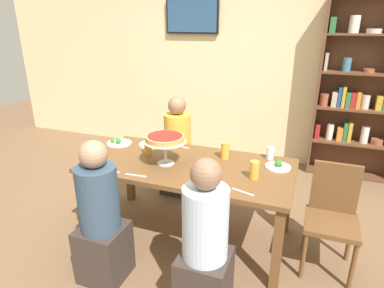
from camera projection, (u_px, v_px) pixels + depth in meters
The scene contains 21 objects.
ground_plane at pixel (188, 234), 3.15m from camera, with size 12.00×12.00×0.00m, color brown.
rear_partition at pixel (245, 60), 4.59m from camera, with size 8.00×0.12×2.80m, color beige.
dining_table at pixel (188, 172), 2.92m from camera, with size 1.82×0.91×0.74m.
bookshelf at pixel (364, 91), 4.02m from camera, with size 1.14×0.30×2.21m.
television at pixel (192, 16), 4.55m from camera, with size 0.76×0.05×0.46m.
diner_far_left at pixel (178, 153), 3.79m from camera, with size 0.34×0.34×1.15m.
diner_near_left at pixel (101, 223), 2.48m from camera, with size 0.34×0.34×1.15m.
diner_near_right at pixel (205, 250), 2.18m from camera, with size 0.34×0.34×1.15m.
chair_head_east at pixel (332, 213), 2.61m from camera, with size 0.40×0.40×0.87m.
deep_dish_pizza_stand at pixel (165, 140), 2.81m from camera, with size 0.37×0.37×0.26m.
salad_plate_near_diner at pixel (278, 166), 2.81m from camera, with size 0.22×0.22×0.07m.
salad_plate_far_diner at pixel (119, 143), 3.35m from camera, with size 0.25×0.25×0.07m.
salad_plate_spare at pixel (151, 143), 3.33m from camera, with size 0.24×0.24×0.07m.
beer_glass_amber_tall at pixel (225, 151), 2.98m from camera, with size 0.07×0.07×0.15m, color gold.
beer_glass_amber_short at pixel (254, 170), 2.60m from camera, with size 0.07×0.07×0.15m, color gold.
beer_glass_amber_spare at pixel (148, 147), 3.07m from camera, with size 0.07×0.07×0.14m, color gold.
water_glass_clear_near at pixel (270, 153), 2.97m from camera, with size 0.07×0.07×0.11m, color white.
cutlery_fork_near at pixel (136, 175), 2.67m from camera, with size 0.18×0.02×0.01m, color silver.
cutlery_knife_near at pixel (181, 147), 3.28m from camera, with size 0.18×0.02×0.01m, color silver.
cutlery_fork_far at pixel (243, 192), 2.41m from camera, with size 0.18×0.02×0.01m, color silver.
cutlery_knife_far at pixel (110, 171), 2.75m from camera, with size 0.18×0.02×0.01m, color silver.
Camera 1 is at (0.97, -2.46, 1.92)m, focal length 30.79 mm.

